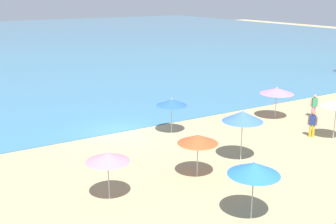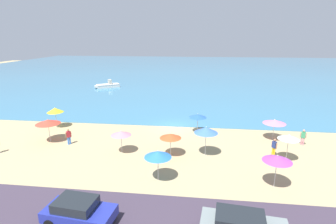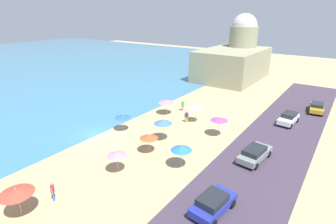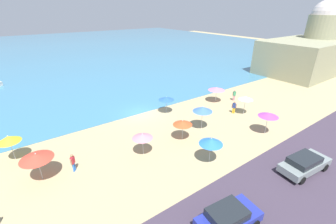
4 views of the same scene
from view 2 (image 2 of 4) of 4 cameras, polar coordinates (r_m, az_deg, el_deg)
ground_plane at (r=30.93m, az=1.32°, el=-3.20°), size 160.00×160.00×0.00m
sea at (r=84.72m, az=4.97°, el=9.15°), size 150.00×110.00×0.05m
beach_umbrella_0 at (r=24.12m, az=24.82°, el=-4.99°), size 1.77×1.77×2.42m
beach_umbrella_1 at (r=23.00m, az=0.54°, el=-5.21°), size 1.91×1.91×2.14m
beach_umbrella_2 at (r=19.09m, az=-2.21°, el=-9.15°), size 1.99×1.99×2.40m
beach_umbrella_3 at (r=19.68m, az=22.71°, el=-9.32°), size 2.01×2.01×2.47m
beach_umbrella_4 at (r=28.65m, az=22.17°, el=-1.95°), size 2.27×2.27×2.19m
beach_umbrella_5 at (r=23.91m, az=-10.18°, el=-4.58°), size 1.84×1.84×2.14m
beach_umbrella_6 at (r=32.73m, az=-23.37°, el=0.39°), size 1.84×1.84×2.44m
beach_umbrella_7 at (r=23.15m, az=8.29°, el=-3.91°), size 2.09×2.09×2.70m
beach_umbrella_8 at (r=28.64m, az=-24.68°, el=-1.94°), size 2.40×2.40×2.36m
beach_umbrella_9 at (r=28.58m, az=6.49°, el=-0.84°), size 1.92×1.92×2.20m
bather_0 at (r=28.70m, az=27.34°, el=-4.75°), size 0.53×0.35×1.61m
bather_2 at (r=25.15m, az=22.10°, el=-6.93°), size 0.38×0.49×1.60m
bather_3 at (r=27.48m, az=-20.83°, el=-4.85°), size 0.40×0.46×1.60m
parked_car_2 at (r=16.46m, az=-18.90°, el=-19.70°), size 4.09×2.27×1.47m
skiff_nearshore at (r=55.99m, az=-12.96°, el=5.67°), size 4.93×4.03×1.59m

